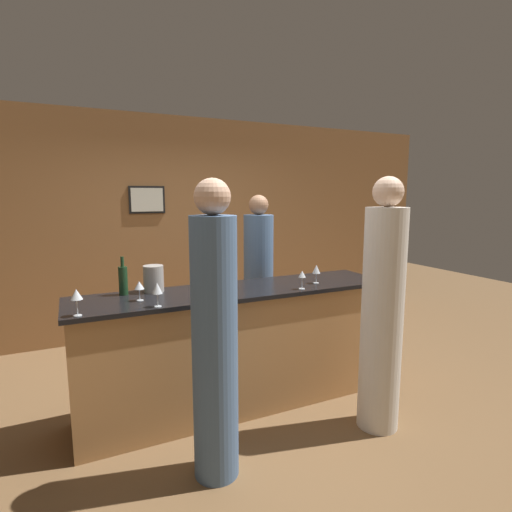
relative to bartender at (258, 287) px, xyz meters
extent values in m
plane|color=brown|center=(-0.52, -0.71, -0.85)|extent=(14.00, 14.00, 0.00)
cube|color=olive|center=(-0.52, 1.45, 0.55)|extent=(8.00, 0.06, 2.80)
cube|color=black|center=(-0.87, 1.40, 0.90)|extent=(0.44, 0.02, 0.34)
cube|color=silver|center=(-0.87, 1.39, 0.90)|extent=(0.39, 0.00, 0.29)
cube|color=#B27F4C|center=(-0.52, -0.71, -0.35)|extent=(2.64, 0.58, 1.00)
cube|color=black|center=(-0.52, -0.71, 0.16)|extent=(2.70, 0.64, 0.04)
cylinder|color=#4C6B93|center=(0.00, 0.00, -0.05)|extent=(0.31, 0.31, 1.61)
sphere|color=#A37556|center=(0.00, 0.00, 0.86)|extent=(0.20, 0.20, 0.20)
cylinder|color=silver|center=(0.34, -1.47, 0.01)|extent=(0.31, 0.31, 1.72)
sphere|color=beige|center=(0.34, -1.47, 0.98)|extent=(0.22, 0.22, 0.22)
cylinder|color=#4C6B93|center=(-1.00, -1.46, -0.01)|extent=(0.29, 0.29, 1.69)
sphere|color=tan|center=(-1.00, -1.46, 0.95)|extent=(0.22, 0.22, 0.22)
cylinder|color=#19381E|center=(-1.42, -0.51, 0.29)|extent=(0.07, 0.07, 0.22)
cylinder|color=#19381E|center=(-1.42, -0.51, 0.45)|extent=(0.03, 0.03, 0.08)
cylinder|color=#9E9993|center=(-1.18, -0.51, 0.29)|extent=(0.16, 0.16, 0.22)
cylinder|color=silver|center=(-1.25, -0.97, 0.18)|extent=(0.05, 0.05, 0.00)
cylinder|color=silver|center=(-1.25, -0.97, 0.23)|extent=(0.01, 0.01, 0.09)
cone|color=silver|center=(-1.25, -0.97, 0.32)|extent=(0.07, 0.07, 0.08)
cylinder|color=silver|center=(-0.05, -0.94, 0.18)|extent=(0.05, 0.05, 0.00)
cylinder|color=silver|center=(-0.05, -0.94, 0.23)|extent=(0.01, 0.01, 0.10)
cone|color=silver|center=(-0.05, -0.94, 0.31)|extent=(0.06, 0.06, 0.06)
cylinder|color=silver|center=(-1.33, -0.75, 0.18)|extent=(0.05, 0.05, 0.00)
cylinder|color=silver|center=(-1.33, -0.75, 0.23)|extent=(0.01, 0.01, 0.08)
cone|color=silver|center=(-1.33, -0.75, 0.30)|extent=(0.07, 0.07, 0.06)
cylinder|color=silver|center=(0.18, -0.81, 0.18)|extent=(0.05, 0.05, 0.00)
cylinder|color=silver|center=(0.18, -0.81, 0.23)|extent=(0.01, 0.01, 0.09)
cone|color=silver|center=(0.18, -0.81, 0.31)|extent=(0.07, 0.07, 0.08)
cylinder|color=silver|center=(-1.76, -0.97, 0.18)|extent=(0.05, 0.05, 0.00)
cylinder|color=silver|center=(-1.76, -0.97, 0.24)|extent=(0.01, 0.01, 0.10)
cone|color=silver|center=(-1.76, -0.97, 0.33)|extent=(0.08, 0.08, 0.07)
camera|label=1|loc=(-1.78, -3.72, 0.96)|focal=28.00mm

